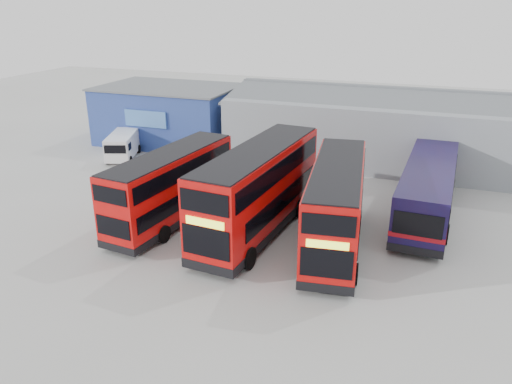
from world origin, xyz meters
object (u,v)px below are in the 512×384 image
at_px(double_decker_left, 172,188).
at_px(double_decker_right, 336,207).
at_px(panel_van, 123,145).
at_px(office_block, 170,114).
at_px(maintenance_shed, 419,129).
at_px(single_decker_blue, 427,191).
at_px(double_decker_centre, 258,192).

xyz_separation_m(double_decker_left, double_decker_right, (9.74, 0.16, 0.13)).
bearing_deg(panel_van, double_decker_left, -64.42).
bearing_deg(double_decker_left, office_block, -53.98).
bearing_deg(double_decker_right, double_decker_left, 173.46).
xyz_separation_m(office_block, panel_van, (-1.07, -6.18, -1.41)).
height_order(double_decker_left, double_decker_right, double_decker_right).
relative_size(maintenance_shed, single_decker_blue, 2.47).
bearing_deg(single_decker_blue, double_decker_centre, 34.25).
distance_m(double_decker_centre, double_decker_right, 4.45).
xyz_separation_m(maintenance_shed, panel_van, (-23.07, -8.19, -1.44)).
relative_size(office_block, panel_van, 2.40).
height_order(maintenance_shed, panel_van, maintenance_shed).
bearing_deg(double_decker_left, panel_van, -37.59).
distance_m(double_decker_left, single_decker_blue, 15.40).
relative_size(single_decker_blue, panel_van, 2.42).
bearing_deg(panel_van, office_block, 59.88).
bearing_deg(single_decker_blue, panel_van, -6.61).
relative_size(double_decker_right, single_decker_blue, 0.89).
bearing_deg(double_decker_right, panel_van, 146.61).
bearing_deg(double_decker_centre, maintenance_shed, 71.40).
xyz_separation_m(double_decker_centre, single_decker_blue, (8.91, 5.53, -0.82)).
bearing_deg(panel_van, maintenance_shed, -0.74).
relative_size(office_block, maintenance_shed, 0.40).
bearing_deg(double_decker_left, double_decker_right, -172.54).
distance_m(maintenance_shed, panel_van, 24.52).
relative_size(double_decker_centre, panel_van, 2.33).
bearing_deg(office_block, maintenance_shed, 5.21).
height_order(double_decker_right, single_decker_blue, double_decker_right).
bearing_deg(single_decker_blue, double_decker_left, 25.11).
xyz_separation_m(office_block, double_decker_right, (18.77, -15.83, -0.31)).
height_order(maintenance_shed, double_decker_right, maintenance_shed).
distance_m(maintenance_shed, double_decker_left, 22.18).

